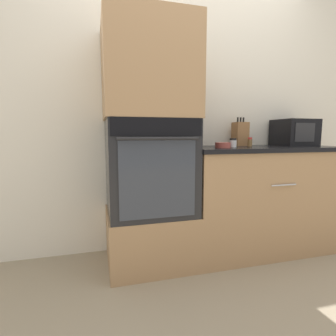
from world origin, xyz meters
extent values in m
plane|color=gray|center=(0.00, 0.00, 0.00)|extent=(12.00, 12.00, 0.00)
cube|color=silver|center=(0.00, 0.63, 1.25)|extent=(8.00, 0.05, 2.50)
cube|color=#A87F56|center=(-0.33, 0.30, 0.21)|extent=(0.67, 0.60, 0.42)
cube|color=black|center=(-0.33, 0.30, 0.78)|extent=(0.65, 0.59, 0.72)
cube|color=black|center=(-0.33, 0.00, 1.08)|extent=(0.62, 0.01, 0.12)
cube|color=#33E54C|center=(-0.33, 0.00, 1.08)|extent=(0.09, 0.00, 0.03)
cube|color=#333842|center=(-0.33, 0.00, 0.73)|extent=(0.53, 0.01, 0.54)
cylinder|color=black|center=(-0.33, -0.03, 1.01)|extent=(0.55, 0.02, 0.02)
cube|color=#A87F56|center=(-0.33, 0.30, 1.50)|extent=(0.67, 0.60, 0.72)
cube|color=#A87F56|center=(0.67, 0.30, 0.45)|extent=(1.33, 0.60, 0.89)
cube|color=black|center=(0.67, 0.30, 0.91)|extent=(1.35, 0.63, 0.03)
cylinder|color=#B7B7BC|center=(0.67, -0.01, 0.64)|extent=(0.22, 0.01, 0.01)
cube|color=black|center=(1.10, 0.42, 1.05)|extent=(0.34, 0.31, 0.25)
cube|color=#28282B|center=(1.08, 0.26, 1.05)|extent=(0.21, 0.01, 0.17)
cube|color=olive|center=(0.56, 0.49, 1.04)|extent=(0.12, 0.12, 0.22)
cylinder|color=black|center=(0.53, 0.49, 1.17)|extent=(0.02, 0.02, 0.04)
cylinder|color=black|center=(0.56, 0.49, 1.17)|extent=(0.02, 0.02, 0.04)
cylinder|color=black|center=(0.59, 0.49, 1.17)|extent=(0.02, 0.02, 0.04)
cylinder|color=#B24C42|center=(0.25, 0.20, 0.95)|extent=(0.12, 0.12, 0.04)
cylinder|color=brown|center=(0.58, 0.35, 0.96)|extent=(0.04, 0.04, 0.06)
cylinder|color=red|center=(0.58, 0.35, 1.00)|extent=(0.04, 0.04, 0.02)
cylinder|color=silver|center=(0.35, 0.24, 0.96)|extent=(0.06, 0.06, 0.06)
cylinder|color=black|center=(0.35, 0.24, 0.99)|extent=(0.05, 0.05, 0.02)
camera|label=1|loc=(-0.73, -1.70, 1.03)|focal=28.00mm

